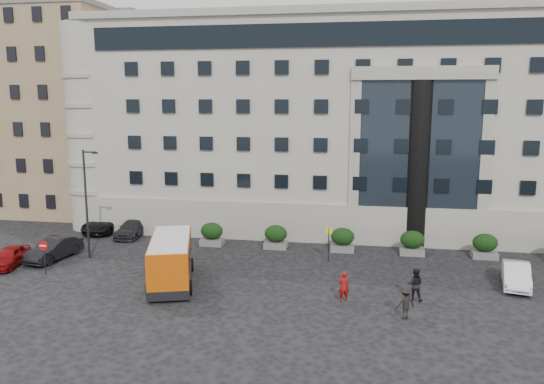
{
  "coord_description": "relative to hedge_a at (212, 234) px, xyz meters",
  "views": [
    {
      "loc": [
        7.67,
        -31.96,
        11.64
      ],
      "look_at": [
        1.39,
        4.9,
        5.0
      ],
      "focal_mm": 35.0,
      "sensor_mm": 36.0,
      "label": 1
    }
  ],
  "objects": [
    {
      "name": "white_taxi",
      "position": [
        21.43,
        -5.91,
        -0.2
      ],
      "size": [
        2.38,
        4.64,
        1.46
      ],
      "primitive_type": "imported",
      "rotation": [
        0.0,
        0.0,
        -0.2
      ],
      "color": "white",
      "rests_on": "ground"
    },
    {
      "name": "no_entry_sign",
      "position": [
        -9.0,
        -8.84,
        0.72
      ],
      "size": [
        0.64,
        0.16,
        2.32
      ],
      "color": "#262628",
      "rests_on": "ground"
    },
    {
      "name": "apartment_far",
      "position": [
        -23.0,
        30.2,
        10.07
      ],
      "size": [
        13.0,
        13.0,
        22.0
      ],
      "primitive_type": "cube",
      "color": "brown",
      "rests_on": "ground"
    },
    {
      "name": "pedestrian_c",
      "position": [
        14.19,
        -12.18,
        -0.05
      ],
      "size": [
        1.32,
        1.13,
        1.77
      ],
      "primitive_type": "imported",
      "rotation": [
        0.0,
        0.0,
        3.65
      ],
      "color": "black",
      "rests_on": "ground"
    },
    {
      "name": "pedestrian_b",
      "position": [
        14.94,
        -9.42,
        0.04
      ],
      "size": [
        1.04,
        0.87,
        1.94
      ],
      "primitive_type": "imported",
      "rotation": [
        0.0,
        0.0,
        2.99
      ],
      "color": "black",
      "rests_on": "ground"
    },
    {
      "name": "red_truck",
      "position": [
        -7.91,
        7.25,
        0.33
      ],
      "size": [
        3.06,
        4.93,
        2.46
      ],
      "rotation": [
        0.0,
        0.0,
        -0.25
      ],
      "color": "maroon",
      "rests_on": "ground"
    },
    {
      "name": "hedge_d",
      "position": [
        15.6,
        0.0,
        0.0
      ],
      "size": [
        1.8,
        1.26,
        1.84
      ],
      "color": "#5E5D5B",
      "rests_on": "ground"
    },
    {
      "name": "hedge_c",
      "position": [
        10.4,
        0.0,
        0.0
      ],
      "size": [
        1.8,
        1.26,
        1.84
      ],
      "color": "#5E5D5B",
      "rests_on": "ground"
    },
    {
      "name": "parked_car_b",
      "position": [
        -10.32,
        -5.63,
        -0.15
      ],
      "size": [
        2.31,
        4.91,
        1.56
      ],
      "primitive_type": "imported",
      "rotation": [
        0.0,
        0.0,
        -0.14
      ],
      "color": "black",
      "rests_on": "ground"
    },
    {
      "name": "entrance_column",
      "position": [
        16.0,
        2.5,
        5.57
      ],
      "size": [
        1.8,
        1.8,
        13.0
      ],
      "primitive_type": "cylinder",
      "color": "black",
      "rests_on": "ground"
    },
    {
      "name": "civic_building",
      "position": [
        10.0,
        14.2,
        8.07
      ],
      "size": [
        44.0,
        24.0,
        18.0
      ],
      "primitive_type": "cube",
      "color": "#A09B8E",
      "rests_on": "ground"
    },
    {
      "name": "pedestrian_a",
      "position": [
        10.85,
        -10.3,
        -0.02
      ],
      "size": [
        0.77,
        0.64,
        1.82
      ],
      "primitive_type": "imported",
      "rotation": [
        0.0,
        0.0,
        3.49
      ],
      "color": "maroon",
      "rests_on": "ground"
    },
    {
      "name": "bus_stop_sign",
      "position": [
        9.5,
        -2.8,
        0.8
      ],
      "size": [
        0.5,
        0.08,
        2.52
      ],
      "color": "#262628",
      "rests_on": "ground"
    },
    {
      "name": "hedge_b",
      "position": [
        5.2,
        0.0,
        0.0
      ],
      "size": [
        1.8,
        1.26,
        1.84
      ],
      "color": "#5E5D5B",
      "rests_on": "ground"
    },
    {
      "name": "ground",
      "position": [
        4.0,
        -7.8,
        -0.93
      ],
      "size": [
        120.0,
        120.0,
        0.0
      ],
      "primitive_type": "plane",
      "color": "black",
      "rests_on": "ground"
    },
    {
      "name": "hedge_e",
      "position": [
        20.8,
        0.0,
        0.0
      ],
      "size": [
        1.8,
        1.26,
        1.84
      ],
      "color": "#5E5D5B",
      "rests_on": "ground"
    },
    {
      "name": "parked_car_c",
      "position": [
        -7.5,
        1.64,
        -0.24
      ],
      "size": [
        2.11,
        4.8,
        1.37
      ],
      "primitive_type": "imported",
      "rotation": [
        0.0,
        0.0,
        0.04
      ],
      "color": "black",
      "rests_on": "ground"
    },
    {
      "name": "hedge_a",
      "position": [
        0.0,
        0.0,
        0.0
      ],
      "size": [
        1.8,
        1.26,
        1.84
      ],
      "color": "#5E5D5B",
      "rests_on": "ground"
    },
    {
      "name": "minibus",
      "position": [
        -0.08,
        -9.01,
        0.69
      ],
      "size": [
        4.4,
        7.46,
        2.95
      ],
      "rotation": [
        0.0,
        0.0,
        0.3
      ],
      "color": "#BF4A09",
      "rests_on": "ground"
    },
    {
      "name": "street_lamp",
      "position": [
        -7.94,
        -4.8,
        3.44
      ],
      "size": [
        1.16,
        0.18,
        8.0
      ],
      "color": "#262628",
      "rests_on": "ground"
    },
    {
      "name": "apartment_near",
      "position": [
        -20.0,
        12.2,
        9.07
      ],
      "size": [
        14.0,
        14.0,
        20.0
      ],
      "primitive_type": "cube",
      "color": "#8E7352",
      "rests_on": "ground"
    },
    {
      "name": "parked_car_d",
      "position": [
        -10.53,
        2.81,
        -0.17
      ],
      "size": [
        2.6,
        5.49,
        1.51
      ],
      "primitive_type": "imported",
      "rotation": [
        0.0,
        0.0,
        -0.02
      ],
      "color": "black",
      "rests_on": "ground"
    },
    {
      "name": "parked_car_a",
      "position": [
        -12.49,
        -7.65,
        -0.23
      ],
      "size": [
        2.27,
        4.29,
        1.39
      ],
      "primitive_type": "imported",
      "rotation": [
        0.0,
        0.0,
        0.16
      ],
      "color": "maroon",
      "rests_on": "ground"
    }
  ]
}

